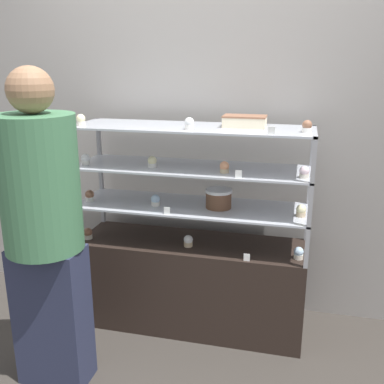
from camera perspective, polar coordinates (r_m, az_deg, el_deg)
ground_plane at (r=3.16m, az=0.00°, el=-16.20°), size 20.00×20.00×0.00m
back_wall at (r=3.04m, az=1.67°, el=8.83°), size 8.00×0.05×2.60m
display_base at (r=3.01m, az=0.00°, el=-11.49°), size 1.43×0.44×0.59m
display_riser_lower at (r=2.80m, az=0.00°, el=-1.96°), size 1.43×0.44×0.25m
display_riser_middle at (r=2.73m, az=0.00°, el=2.93°), size 1.43×0.44×0.25m
display_riser_upper at (r=2.69m, az=0.00°, el=8.03°), size 1.43×0.44×0.25m
layer_cake_centerpiece at (r=2.74m, az=3.40°, el=-0.82°), size 0.16×0.16×0.12m
sheet_cake_frosted at (r=2.67m, az=6.71°, el=8.91°), size 0.25×0.15×0.07m
cupcake_0 at (r=2.99m, az=-13.08°, el=-5.16°), size 0.06×0.06×0.07m
cupcake_1 at (r=2.80m, az=-0.48°, el=-6.24°), size 0.06×0.06×0.07m
cupcake_2 at (r=2.71m, az=13.39°, el=-7.56°), size 0.06×0.06×0.07m
price_tag_0 at (r=2.63m, az=6.96°, el=-8.25°), size 0.04×0.00×0.04m
cupcake_3 at (r=2.95m, az=-12.86°, el=-0.46°), size 0.06×0.06×0.07m
cupcake_4 at (r=2.79m, az=-4.65°, el=-1.06°), size 0.06×0.06×0.07m
cupcake_5 at (r=2.67m, az=13.68°, el=-2.33°), size 0.06×0.06×0.07m
price_tag_1 at (r=2.63m, az=-3.20°, el=-2.39°), size 0.04×0.00×0.04m
cupcake_6 at (r=2.86m, az=-13.38°, el=4.05°), size 0.05×0.05×0.07m
cupcake_7 at (r=2.73m, az=-5.07°, el=3.83°), size 0.05×0.05×0.07m
cupcake_8 at (r=2.59m, az=4.14°, el=3.15°), size 0.05×0.05×0.07m
cupcake_9 at (r=2.54m, az=14.08°, el=2.44°), size 0.05×0.05×0.07m
price_tag_2 at (r=2.48m, az=5.93°, el=2.26°), size 0.04×0.00×0.04m
cupcake_10 at (r=2.80m, az=-13.93°, el=8.87°), size 0.05×0.05×0.07m
cupcake_11 at (r=2.56m, az=-0.34°, el=8.68°), size 0.05×0.05×0.07m
cupcake_12 at (r=2.53m, az=14.40°, el=8.06°), size 0.05×0.05×0.07m
price_tag_3 at (r=2.41m, az=10.04°, el=7.67°), size 0.04×0.00×0.04m
customer_figure at (r=2.38m, az=-18.31°, el=-4.17°), size 0.39×0.39×1.68m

